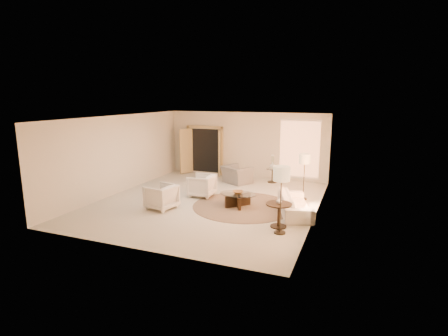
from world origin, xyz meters
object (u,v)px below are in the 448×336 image
(accent_chair, at_px, (237,172))
(end_table, at_px, (279,211))
(side_table, at_px, (272,174))
(armchair_left, at_px, (202,184))
(coffee_table, at_px, (238,198))
(sofa, at_px, (295,204))
(bowl, at_px, (238,192))
(armchair_right, at_px, (161,196))
(end_vase, at_px, (279,201))
(floor_lamp_near, at_px, (305,161))
(side_vase, at_px, (273,165))
(floor_lamp_far, at_px, (282,177))

(accent_chair, xyz_separation_m, end_table, (2.67, -4.19, -0.02))
(side_table, bearing_deg, armchair_left, -122.15)
(coffee_table, bearing_deg, sofa, 0.28)
(sofa, xyz_separation_m, bowl, (-1.80, -0.01, 0.17))
(armchair_left, distance_m, armchair_right, 1.82)
(armchair_right, relative_size, side_table, 1.47)
(armchair_left, bearing_deg, end_vase, 57.31)
(bowl, bearing_deg, floor_lamp_near, 41.59)
(sofa, height_order, side_vase, side_vase)
(armchair_left, bearing_deg, end_table, 57.31)
(armchair_right, height_order, floor_lamp_near, floor_lamp_near)
(sofa, xyz_separation_m, accent_chair, (-2.88, 2.91, 0.16))
(end_table, bearing_deg, floor_lamp_near, 85.89)
(armchair_left, distance_m, bowl, 1.71)
(bowl, bearing_deg, armchair_left, 156.96)
(coffee_table, xyz_separation_m, side_vase, (0.24, 3.56, 0.43))
(bowl, height_order, end_vase, end_vase)
(armchair_left, bearing_deg, floor_lamp_near, 104.11)
(armchair_left, xyz_separation_m, coffee_table, (1.57, -0.67, -0.15))
(sofa, relative_size, bowl, 6.07)
(end_table, xyz_separation_m, side_vase, (-1.35, 4.83, 0.25))
(armchair_left, xyz_separation_m, side_table, (1.82, 2.89, -0.08))
(coffee_table, relative_size, floor_lamp_far, 0.76)
(sofa, xyz_separation_m, end_table, (-0.21, -1.27, 0.14))
(sofa, xyz_separation_m, armchair_right, (-3.97, -1.06, 0.12))
(sofa, distance_m, end_table, 1.30)
(coffee_table, xyz_separation_m, bowl, (0.00, 0.00, 0.20))
(coffee_table, distance_m, bowl, 0.20)
(armchair_left, xyz_separation_m, end_table, (3.17, -1.94, 0.03))
(end_table, height_order, floor_lamp_far, floor_lamp_far)
(coffee_table, bearing_deg, floor_lamp_far, -44.26)
(sofa, bearing_deg, floor_lamp_far, 158.98)
(accent_chair, bearing_deg, floor_lamp_near, -175.10)
(end_table, bearing_deg, end_vase, 0.00)
(accent_chair, height_order, side_vase, accent_chair)
(end_table, xyz_separation_m, floor_lamp_far, (0.13, -0.42, 1.04))
(floor_lamp_far, height_order, bowl, floor_lamp_far)
(armchair_right, relative_size, floor_lamp_far, 0.48)
(sofa, height_order, side_table, sofa)
(side_table, bearing_deg, side_vase, 0.00)
(sofa, height_order, accent_chair, accent_chair)
(armchair_right, relative_size, end_vase, 5.43)
(side_table, relative_size, end_vase, 3.69)
(armchair_right, xyz_separation_m, side_vase, (2.41, 4.61, 0.28))
(armchair_left, distance_m, side_table, 3.42)
(sofa, distance_m, side_table, 3.88)
(armchair_right, height_order, end_vase, armchair_right)
(floor_lamp_far, bearing_deg, side_table, 105.82)
(armchair_right, bearing_deg, floor_lamp_far, 91.75)
(armchair_left, xyz_separation_m, armchair_right, (-0.59, -1.72, -0.00))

